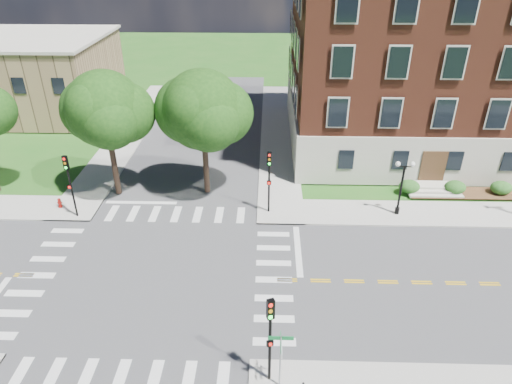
{
  "coord_description": "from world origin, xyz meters",
  "views": [
    {
      "loc": [
        6.74,
        -21.26,
        17.98
      ],
      "look_at": [
        5.99,
        5.06,
        3.2
      ],
      "focal_mm": 32.0,
      "sensor_mm": 36.0,
      "label": 1
    }
  ],
  "objects_px": {
    "traffic_signal_se": "(270,331)",
    "traffic_signal_ne": "(269,175)",
    "fire_hydrant": "(60,203)",
    "twin_lamp_west": "(402,185)",
    "street_sign_pole": "(281,352)",
    "traffic_signal_nw": "(69,179)"
  },
  "relations": [
    {
      "from": "traffic_signal_se",
      "to": "street_sign_pole",
      "type": "relative_size",
      "value": 1.55
    },
    {
      "from": "traffic_signal_se",
      "to": "twin_lamp_west",
      "type": "distance_m",
      "value": 17.45
    },
    {
      "from": "twin_lamp_west",
      "to": "traffic_signal_se",
      "type": "bearing_deg",
      "value": -122.5
    },
    {
      "from": "traffic_signal_ne",
      "to": "twin_lamp_west",
      "type": "distance_m",
      "value": 9.49
    },
    {
      "from": "traffic_signal_se",
      "to": "traffic_signal_ne",
      "type": "height_order",
      "value": "same"
    },
    {
      "from": "street_sign_pole",
      "to": "fire_hydrant",
      "type": "distance_m",
      "value": 22.38
    },
    {
      "from": "fire_hydrant",
      "to": "traffic_signal_se",
      "type": "bearing_deg",
      "value": -43.26
    },
    {
      "from": "street_sign_pole",
      "to": "twin_lamp_west",
      "type": "bearing_deg",
      "value": 59.39
    },
    {
      "from": "traffic_signal_ne",
      "to": "twin_lamp_west",
      "type": "height_order",
      "value": "traffic_signal_ne"
    },
    {
      "from": "twin_lamp_west",
      "to": "fire_hydrant",
      "type": "xyz_separation_m",
      "value": [
        -25.2,
        0.19,
        -2.06
      ]
    },
    {
      "from": "traffic_signal_ne",
      "to": "traffic_signal_nw",
      "type": "relative_size",
      "value": 1.0
    },
    {
      "from": "twin_lamp_west",
      "to": "fire_hydrant",
      "type": "relative_size",
      "value": 5.64
    },
    {
      "from": "traffic_signal_se",
      "to": "fire_hydrant",
      "type": "bearing_deg",
      "value": 136.74
    },
    {
      "from": "street_sign_pole",
      "to": "fire_hydrant",
      "type": "bearing_deg",
      "value": 136.94
    },
    {
      "from": "twin_lamp_west",
      "to": "street_sign_pole",
      "type": "bearing_deg",
      "value": -120.61
    },
    {
      "from": "traffic_signal_se",
      "to": "twin_lamp_west",
      "type": "bearing_deg",
      "value": 57.5
    },
    {
      "from": "traffic_signal_nw",
      "to": "fire_hydrant",
      "type": "relative_size",
      "value": 6.4
    },
    {
      "from": "traffic_signal_nw",
      "to": "street_sign_pole",
      "type": "xyz_separation_m",
      "value": [
        14.57,
        -14.06,
        -0.88
      ]
    },
    {
      "from": "traffic_signal_ne",
      "to": "twin_lamp_west",
      "type": "bearing_deg",
      "value": -0.2
    },
    {
      "from": "traffic_signal_se",
      "to": "fire_hydrant",
      "type": "xyz_separation_m",
      "value": [
        -15.83,
        14.9,
        -2.72
      ]
    },
    {
      "from": "traffic_signal_se",
      "to": "traffic_signal_ne",
      "type": "bearing_deg",
      "value": 90.36
    },
    {
      "from": "traffic_signal_nw",
      "to": "twin_lamp_west",
      "type": "bearing_deg",
      "value": 2.4
    }
  ]
}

